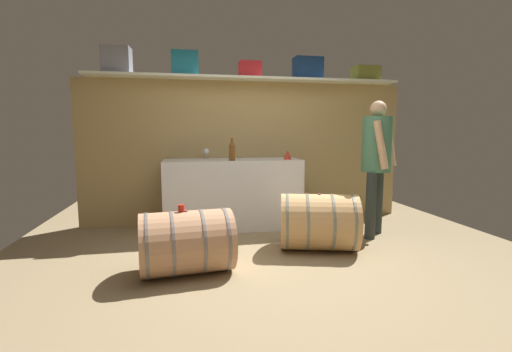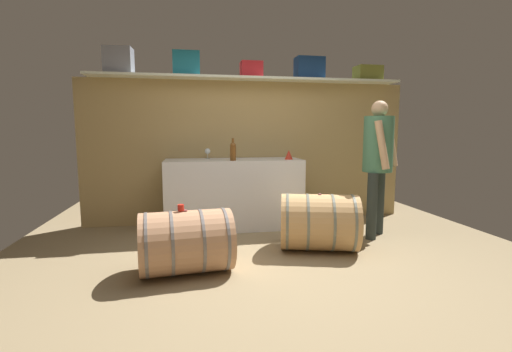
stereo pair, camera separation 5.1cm
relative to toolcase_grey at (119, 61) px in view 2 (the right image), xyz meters
name	(u,v)px [view 2 (the right image)]	position (x,y,z in m)	size (l,w,h in m)	color
ground_plane	(272,256)	(1.76, -1.42, -2.26)	(5.94, 7.39, 0.02)	#8D7957
back_wall_panel	(249,152)	(1.76, 0.15, -1.23)	(4.74, 0.10, 2.05)	tan
high_shelf_board	(251,79)	(1.76, 0.00, -0.19)	(4.36, 0.40, 0.03)	white
toolcase_grey	(119,61)	(0.00, 0.00, 0.00)	(0.36, 0.25, 0.34)	gray
toolcase_teal	(186,64)	(0.87, 0.00, -0.01)	(0.36, 0.25, 0.32)	#1A7188
toolcase_red	(251,70)	(1.77, 0.00, -0.06)	(0.30, 0.23, 0.22)	red
toolcase_navy	(309,68)	(2.61, 0.00, -0.02)	(0.40, 0.24, 0.31)	navy
toolcase_olive	(368,74)	(3.52, 0.00, -0.06)	(0.37, 0.27, 0.21)	olive
work_cabinet	(234,194)	(1.48, -0.23, -1.77)	(1.85, 0.64, 0.95)	silver
wine_bottle_amber	(233,151)	(1.45, -0.44, -1.17)	(0.08, 0.08, 0.29)	brown
wine_glass	(208,151)	(1.14, -0.03, -1.20)	(0.08, 0.08, 0.15)	white
red_funnel	(289,155)	(2.22, -0.37, -1.24)	(0.11, 0.11, 0.13)	red
wine_barrel_near	(186,242)	(0.85, -1.75, -1.95)	(0.90, 0.68, 0.61)	tan
wine_barrel_far	(319,222)	(2.31, -1.35, -1.93)	(0.98, 0.83, 0.64)	tan
tasting_cup	(181,208)	(0.81, -1.75, -1.62)	(0.06, 0.06, 0.06)	red
winemaker_pouring	(378,154)	(3.20, -0.98, -1.20)	(0.50, 0.50, 1.71)	#2B3431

